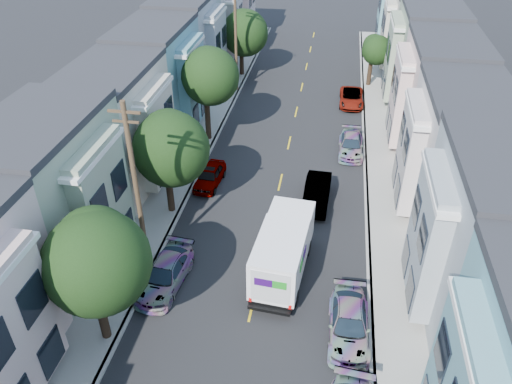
{
  "coord_description": "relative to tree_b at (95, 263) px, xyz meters",
  "views": [
    {
      "loc": [
        3.12,
        -17.86,
        19.37
      ],
      "look_at": [
        -0.99,
        7.28,
        2.2
      ],
      "focal_mm": 35.0,
      "sensor_mm": 36.0,
      "label": 1
    }
  ],
  "objects": [
    {
      "name": "fedex_truck",
      "position": [
        7.54,
        5.82,
        -3.12
      ],
      "size": [
        2.47,
        6.42,
        3.08
      ],
      "rotation": [
        0.0,
        0.0,
        -0.09
      ],
      "color": "white",
      "rests_on": "ground"
    },
    {
      "name": "tree_d",
      "position": [
        -0.0,
        20.67,
        0.57
      ],
      "size": [
        4.46,
        4.46,
        7.67
      ],
      "color": "black",
      "rests_on": "ground"
    },
    {
      "name": "curb_right",
      "position": [
        12.35,
        18.12,
        -4.77
      ],
      "size": [
        0.3,
        70.0,
        0.15
      ],
      "primitive_type": "cube",
      "color": "gray",
      "rests_on": "ground"
    },
    {
      "name": "townhouse_row_left",
      "position": [
        -4.85,
        18.12,
        -4.84
      ],
      "size": [
        5.0,
        70.0,
        8.5
      ],
      "primitive_type": "cube",
      "color": "beige",
      "rests_on": "ground"
    },
    {
      "name": "parked_right_b",
      "position": [
        11.2,
        2.08,
        -4.15
      ],
      "size": [
        2.03,
        4.67,
        1.39
      ],
      "primitive_type": "imported",
      "rotation": [
        0.0,
        0.0,
        0.02
      ],
      "color": "silver",
      "rests_on": "ground"
    },
    {
      "name": "centerline",
      "position": [
        6.3,
        18.12,
        -4.84
      ],
      "size": [
        0.12,
        70.0,
        0.01
      ],
      "primitive_type": "cube",
      "color": "gold",
      "rests_on": "ground"
    },
    {
      "name": "parked_left_d",
      "position": [
        1.4,
        14.09,
        -4.18
      ],
      "size": [
        1.87,
        4.19,
        1.32
      ],
      "primitive_type": "imported",
      "rotation": [
        0.0,
        0.0,
        -0.08
      ],
      "color": "#531015",
      "rests_on": "ground"
    },
    {
      "name": "tree_far_r",
      "position": [
        13.2,
        34.55,
        -1.19
      ],
      "size": [
        2.88,
        2.88,
        5.14
      ],
      "color": "black",
      "rests_on": "ground"
    },
    {
      "name": "sidewalk_left",
      "position": [
        -1.05,
        18.12,
        -4.77
      ],
      "size": [
        2.6,
        70.0,
        0.15
      ],
      "primitive_type": "cube",
      "color": "gray",
      "rests_on": "ground"
    },
    {
      "name": "lead_sedan",
      "position": [
        8.99,
        13.03,
        -4.07
      ],
      "size": [
        1.79,
        4.68,
        1.54
      ],
      "primitive_type": "imported",
      "rotation": [
        0.0,
        0.0,
        -0.04
      ],
      "color": "black",
      "rests_on": "ground"
    },
    {
      "name": "parked_right_c",
      "position": [
        11.2,
        20.32,
        -4.18
      ],
      "size": [
        1.87,
        4.42,
        1.32
      ],
      "primitive_type": "imported",
      "rotation": [
        0.0,
        0.0,
        0.0
      ],
      "color": "black",
      "rests_on": "ground"
    },
    {
      "name": "tree_b",
      "position": [
        0.0,
        0.0,
        0.0
      ],
      "size": [
        4.7,
        4.7,
        7.21
      ],
      "color": "black",
      "rests_on": "ground"
    },
    {
      "name": "utility_pole_near",
      "position": [
        0.0,
        5.12,
        0.31
      ],
      "size": [
        1.6,
        0.26,
        10.0
      ],
      "color": "#42301E",
      "rests_on": "ground"
    },
    {
      "name": "road_slab",
      "position": [
        6.3,
        18.12,
        -4.83
      ],
      "size": [
        12.0,
        70.0,
        0.02
      ],
      "primitive_type": "cube",
      "color": "black",
      "rests_on": "ground"
    },
    {
      "name": "ground",
      "position": [
        6.3,
        3.12,
        -4.84
      ],
      "size": [
        160.0,
        160.0,
        0.0
      ],
      "primitive_type": "plane",
      "color": "black",
      "rests_on": "ground"
    },
    {
      "name": "parked_left_c",
      "position": [
        1.4,
        3.94,
        -4.14
      ],
      "size": [
        2.41,
        4.87,
        1.41
      ],
      "primitive_type": "imported",
      "rotation": [
        0.0,
        0.0,
        -0.1
      ],
      "color": "silver",
      "rests_on": "ground"
    },
    {
      "name": "townhouse_row_right",
      "position": [
        17.45,
        18.12,
        -4.84
      ],
      "size": [
        5.0,
        70.0,
        8.5
      ],
      "primitive_type": "cube",
      "color": "beige",
      "rests_on": "ground"
    },
    {
      "name": "utility_pole_far",
      "position": [
        0.0,
        31.12,
        0.31
      ],
      "size": [
        1.6,
        0.26,
        10.0
      ],
      "color": "#42301E",
      "rests_on": "ground"
    },
    {
      "name": "tree_c",
      "position": [
        0.0,
        10.49,
        -0.17
      ],
      "size": [
        4.7,
        4.7,
        7.04
      ],
      "color": "black",
      "rests_on": "ground"
    },
    {
      "name": "parked_right_d",
      "position": [
        11.2,
        29.66,
        -4.2
      ],
      "size": [
        2.19,
        4.68,
        1.29
      ],
      "primitive_type": "imported",
      "rotation": [
        0.0,
        0.0,
        0.01
      ],
      "color": "#17123F",
      "rests_on": "ground"
    },
    {
      "name": "tree_e",
      "position": [
        0.0,
        35.38,
        -0.36
      ],
      "size": [
        4.7,
        4.7,
        6.84
      ],
      "color": "black",
      "rests_on": "ground"
    },
    {
      "name": "curb_left",
      "position": [
        0.25,
        18.12,
        -4.77
      ],
      "size": [
        0.3,
        70.0,
        0.15
      ],
      "primitive_type": "cube",
      "color": "gray",
      "rests_on": "ground"
    },
    {
      "name": "sidewalk_right",
      "position": [
        13.65,
        18.12,
        -4.77
      ],
      "size": [
        2.6,
        70.0,
        0.15
      ],
      "primitive_type": "cube",
      "color": "gray",
      "rests_on": "ground"
    }
  ]
}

